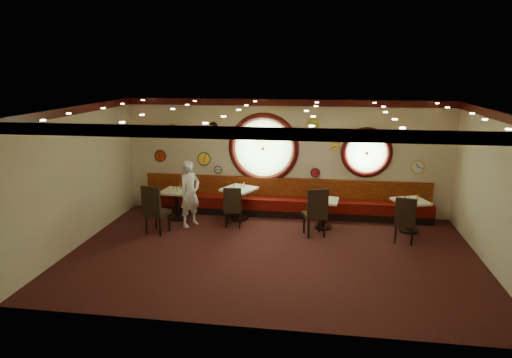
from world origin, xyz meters
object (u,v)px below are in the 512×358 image
Objects in this scene: chair_b at (233,204)px; condiment_a_pepper at (177,189)px; condiment_b_salt at (234,186)px; condiment_d_salt at (405,198)px; condiment_c_bottle at (327,196)px; table_c at (324,210)px; condiment_a_salt at (173,188)px; table_a at (177,201)px; table_d at (410,212)px; chair_c at (316,209)px; chair_d at (405,217)px; condiment_b_pepper at (241,186)px; condiment_d_pepper at (409,198)px; condiment_a_bottle at (180,186)px; condiment_c_pepper at (324,198)px; chair_a at (154,207)px; waiter at (190,194)px; condiment_d_bottle at (417,197)px; condiment_c_salt at (321,197)px; table_b at (239,200)px.

condiment_a_pepper is at bearing 161.85° from chair_b.
chair_b is 0.75m from condiment_b_salt.
condiment_c_bottle reaches higher than condiment_d_salt.
table_c is 4.07m from condiment_a_salt.
table_a is 0.84× the size of table_d.
chair_c reaches higher than chair_d.
condiment_b_salt reaches higher than condiment_d_salt.
condiment_b_pepper is at bearing 7.68° from table_a.
table_a is 7.73× the size of condiment_a_pepper.
table_c is at bearing -160.09° from condiment_c_bottle.
table_a is 0.37m from condiment_a_salt.
chair_b is 6.95× the size of condiment_d_salt.
condiment_d_pepper is 0.50× the size of condiment_a_bottle.
condiment_b_pepper reaches higher than condiment_d_salt.
condiment_b_pepper is 2.25m from condiment_c_pepper.
table_c is at bearing -2.28° from table_a.
condiment_a_bottle is (-3.69, 0.95, 0.20)m from chair_c.
waiter is (0.69, 0.76, 0.15)m from chair_a.
table_c is 2.02m from condiment_d_salt.
chair_a reaches higher than condiment_a_bottle.
condiment_c_salt is at bearing -179.00° from condiment_d_bottle.
table_b is at bearing 5.81° from condiment_a_salt.
condiment_c_pepper is at bearing -1.81° from condiment_a_pepper.
chair_a is 5.27× the size of condiment_d_bottle.
chair_a is at bearing -139.98° from condiment_b_salt.
chair_c reaches higher than condiment_a_pepper.
condiment_c_bottle is (2.39, 0.31, 0.24)m from chair_b.
condiment_c_salt is 3.79m from condiment_a_bottle.
chair_d is 6.91× the size of condiment_b_salt.
chair_a is at bearing -166.35° from condiment_c_pepper.
condiment_b_pepper is 0.58× the size of condiment_c_bottle.
table_a is at bearing 179.28° from condiment_d_pepper.
condiment_b_salt reaches higher than condiment_c_pepper.
condiment_d_pepper is (6.04, -0.08, 0.36)m from table_a.
condiment_a_pepper is 0.95× the size of condiment_c_pepper.
table_b is 4.31m from chair_d.
condiment_d_pepper is at bearing -1.36° from condiment_a_salt.
condiment_d_pepper is 0.20m from condiment_d_bottle.
condiment_d_bottle is at bearing -53.52° from waiter.
condiment_b_salt is 1.05× the size of condiment_d_salt.
chair_a reaches higher than condiment_d_pepper.
chair_c is 0.75m from condiment_c_bottle.
chair_a is at bearing -169.79° from condiment_d_salt.
condiment_c_salt is at bearing -3.51° from condiment_a_bottle.
chair_a reaches higher than table_c.
chair_b is 1.69m from condiment_a_bottle.
condiment_d_bottle is (2.22, 0.07, 0.04)m from condiment_c_bottle.
table_b is at bearing 4.21° from condiment_a_bottle.
condiment_a_salt is 0.21m from condiment_a_pepper.
chair_b is (1.64, -0.44, 0.11)m from table_a.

